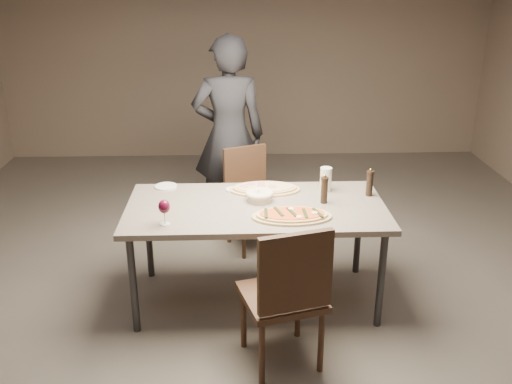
{
  "coord_description": "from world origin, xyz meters",
  "views": [
    {
      "loc": [
        -0.14,
        -3.65,
        2.29
      ],
      "look_at": [
        0.0,
        0.0,
        0.85
      ],
      "focal_mm": 40.0,
      "sensor_mm": 36.0,
      "label": 1
    }
  ],
  "objects_px": {
    "zucchini_pizza": "(292,215)",
    "diner": "(229,136)",
    "chair_near": "(287,291)",
    "dining_table": "(256,213)",
    "chair_far": "(250,192)",
    "pepper_mill_left": "(370,183)",
    "carafe": "(326,179)",
    "ham_pizza": "(265,189)",
    "bread_basket": "(259,195)"
  },
  "relations": [
    {
      "from": "zucchini_pizza",
      "to": "diner",
      "type": "distance_m",
      "value": 1.56
    },
    {
      "from": "chair_near",
      "to": "dining_table",
      "type": "bearing_deg",
      "value": 85.39
    },
    {
      "from": "dining_table",
      "to": "zucchini_pizza",
      "type": "relative_size",
      "value": 3.38
    },
    {
      "from": "dining_table",
      "to": "chair_far",
      "type": "height_order",
      "value": "chair_far"
    },
    {
      "from": "pepper_mill_left",
      "to": "dining_table",
      "type": "bearing_deg",
      "value": -169.56
    },
    {
      "from": "pepper_mill_left",
      "to": "diner",
      "type": "distance_m",
      "value": 1.52
    },
    {
      "from": "pepper_mill_left",
      "to": "diner",
      "type": "height_order",
      "value": "diner"
    },
    {
      "from": "carafe",
      "to": "chair_far",
      "type": "relative_size",
      "value": 0.21
    },
    {
      "from": "ham_pizza",
      "to": "chair_near",
      "type": "relative_size",
      "value": 0.55
    },
    {
      "from": "dining_table",
      "to": "bread_basket",
      "type": "height_order",
      "value": "bread_basket"
    },
    {
      "from": "dining_table",
      "to": "bread_basket",
      "type": "bearing_deg",
      "value": 71.64
    },
    {
      "from": "bread_basket",
      "to": "carafe",
      "type": "bearing_deg",
      "value": 19.81
    },
    {
      "from": "ham_pizza",
      "to": "carafe",
      "type": "distance_m",
      "value": 0.46
    },
    {
      "from": "pepper_mill_left",
      "to": "ham_pizza",
      "type": "bearing_deg",
      "value": 170.28
    },
    {
      "from": "chair_near",
      "to": "chair_far",
      "type": "xyz_separation_m",
      "value": [
        -0.17,
        1.71,
        -0.05
      ]
    },
    {
      "from": "bread_basket",
      "to": "diner",
      "type": "distance_m",
      "value": 1.22
    },
    {
      "from": "pepper_mill_left",
      "to": "diner",
      "type": "xyz_separation_m",
      "value": [
        -1.02,
        1.13,
        0.04
      ]
    },
    {
      "from": "zucchini_pizza",
      "to": "chair_far",
      "type": "relative_size",
      "value": 0.61
    },
    {
      "from": "ham_pizza",
      "to": "bread_basket",
      "type": "height_order",
      "value": "bread_basket"
    },
    {
      "from": "carafe",
      "to": "dining_table",
      "type": "bearing_deg",
      "value": -153.45
    },
    {
      "from": "ham_pizza",
      "to": "chair_far",
      "type": "xyz_separation_m",
      "value": [
        -0.09,
        0.65,
        -0.28
      ]
    },
    {
      "from": "dining_table",
      "to": "chair_near",
      "type": "height_order",
      "value": "chair_near"
    },
    {
      "from": "bread_basket",
      "to": "chair_near",
      "type": "bearing_deg",
      "value": -81.86
    },
    {
      "from": "chair_far",
      "to": "diner",
      "type": "relative_size",
      "value": 0.49
    },
    {
      "from": "zucchini_pizza",
      "to": "carafe",
      "type": "bearing_deg",
      "value": 79.11
    },
    {
      "from": "pepper_mill_left",
      "to": "bread_basket",
      "type": "bearing_deg",
      "value": -175.06
    },
    {
      "from": "ham_pizza",
      "to": "bread_basket",
      "type": "relative_size",
      "value": 2.66
    },
    {
      "from": "ham_pizza",
      "to": "carafe",
      "type": "height_order",
      "value": "carafe"
    },
    {
      "from": "zucchini_pizza",
      "to": "chair_far",
      "type": "distance_m",
      "value": 1.2
    },
    {
      "from": "ham_pizza",
      "to": "zucchini_pizza",
      "type": "bearing_deg",
      "value": -93.2
    },
    {
      "from": "chair_near",
      "to": "diner",
      "type": "xyz_separation_m",
      "value": [
        -0.35,
        2.07,
        0.35
      ]
    },
    {
      "from": "ham_pizza",
      "to": "dining_table",
      "type": "bearing_deg",
      "value": -125.48
    },
    {
      "from": "ham_pizza",
      "to": "chair_near",
      "type": "bearing_deg",
      "value": -106.29
    },
    {
      "from": "ham_pizza",
      "to": "pepper_mill_left",
      "type": "height_order",
      "value": "pepper_mill_left"
    },
    {
      "from": "pepper_mill_left",
      "to": "carafe",
      "type": "height_order",
      "value": "pepper_mill_left"
    },
    {
      "from": "zucchini_pizza",
      "to": "pepper_mill_left",
      "type": "xyz_separation_m",
      "value": [
        0.6,
        0.37,
        0.08
      ]
    },
    {
      "from": "pepper_mill_left",
      "to": "chair_near",
      "type": "height_order",
      "value": "chair_near"
    },
    {
      "from": "carafe",
      "to": "chair_far",
      "type": "height_order",
      "value": "carafe"
    },
    {
      "from": "diner",
      "to": "dining_table",
      "type": "bearing_deg",
      "value": 95.47
    },
    {
      "from": "bread_basket",
      "to": "zucchini_pizza",
      "type": "bearing_deg",
      "value": -56.08
    },
    {
      "from": "chair_far",
      "to": "carafe",
      "type": "bearing_deg",
      "value": 106.6
    },
    {
      "from": "zucchini_pizza",
      "to": "pepper_mill_left",
      "type": "distance_m",
      "value": 0.71
    },
    {
      "from": "dining_table",
      "to": "chair_far",
      "type": "bearing_deg",
      "value": 91.07
    },
    {
      "from": "carafe",
      "to": "diner",
      "type": "bearing_deg",
      "value": 125.2
    },
    {
      "from": "pepper_mill_left",
      "to": "chair_far",
      "type": "height_order",
      "value": "pepper_mill_left"
    },
    {
      "from": "zucchini_pizza",
      "to": "bread_basket",
      "type": "distance_m",
      "value": 0.36
    },
    {
      "from": "dining_table",
      "to": "chair_near",
      "type": "relative_size",
      "value": 1.87
    },
    {
      "from": "pepper_mill_left",
      "to": "chair_far",
      "type": "xyz_separation_m",
      "value": [
        -0.84,
        0.78,
        -0.36
      ]
    },
    {
      "from": "ham_pizza",
      "to": "carafe",
      "type": "relative_size",
      "value": 2.95
    },
    {
      "from": "pepper_mill_left",
      "to": "chair_near",
      "type": "relative_size",
      "value": 0.22
    }
  ]
}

